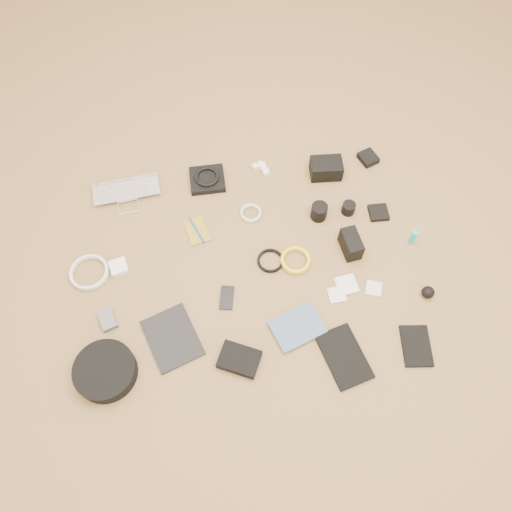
{
  "coord_description": "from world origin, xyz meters",
  "views": [
    {
      "loc": [
        -0.08,
        -0.95,
        1.84
      ],
      "look_at": [
        0.03,
        0.02,
        0.02
      ],
      "focal_mm": 35.0,
      "sensor_mm": 36.0,
      "label": 1
    }
  ],
  "objects": [
    {
      "name": "notebook_black_a",
      "position": [
        0.31,
        -0.44,
        0.01
      ],
      "size": [
        0.2,
        0.26,
        0.02
      ],
      "primitive_type": "cube",
      "rotation": [
        0.0,
        0.0,
        0.28
      ],
      "color": "black",
      "rests_on": "ground"
    },
    {
      "name": "headphones",
      "position": [
        -0.15,
        0.44,
        0.03
      ],
      "size": [
        0.12,
        0.12,
        0.01
      ],
      "primitive_type": "torus",
      "rotation": [
        0.0,
        0.0,
        0.14
      ],
      "color": "black",
      "rests_on": "headphone_pouch"
    },
    {
      "name": "charger_a",
      "position": [
        0.12,
        0.45,
        0.01
      ],
      "size": [
        0.03,
        0.03,
        0.03
      ],
      "primitive_type": "cube",
      "rotation": [
        0.0,
        0.0,
        0.18
      ],
      "color": "silver",
      "rests_on": "ground"
    },
    {
      "name": "notebook_olive",
      "position": [
        -0.21,
        0.18,
        0.0
      ],
      "size": [
        0.12,
        0.15,
        0.01
      ],
      "primitive_type": "cube",
      "rotation": [
        0.0,
        0.0,
        0.25
      ],
      "color": "olive",
      "rests_on": "ground"
    },
    {
      "name": "air_blower",
      "position": [
        0.69,
        -0.22,
        0.03
      ],
      "size": [
        0.06,
        0.06,
        0.05
      ],
      "primitive_type": "sphere",
      "rotation": [
        0.0,
        0.0,
        -0.09
      ],
      "color": "black",
      "rests_on": "ground"
    },
    {
      "name": "lens_pouch",
      "position": [
        0.6,
        0.48,
        0.01
      ],
      "size": [
        0.1,
        0.1,
        0.03
      ],
      "primitive_type": "cube",
      "rotation": [
        0.0,
        0.0,
        0.39
      ],
      "color": "black",
      "rests_on": "ground"
    },
    {
      "name": "lens_a",
      "position": [
        0.32,
        0.2,
        0.04
      ],
      "size": [
        0.09,
        0.09,
        0.08
      ],
      "primitive_type": "cylinder",
      "rotation": [
        0.0,
        0.0,
        0.27
      ],
      "color": "black",
      "rests_on": "ground"
    },
    {
      "name": "laptop",
      "position": [
        -0.51,
        0.38,
        0.01
      ],
      "size": [
        0.32,
        0.24,
        0.02
      ],
      "primitive_type": "imported",
      "rotation": [
        0.0,
        0.0,
        0.12
      ],
      "color": "silver",
      "rests_on": "ground"
    },
    {
      "name": "drive_case",
      "position": [
        -0.08,
        -0.41,
        0.02
      ],
      "size": [
        0.18,
        0.16,
        0.04
      ],
      "primitive_type": "cube",
      "rotation": [
        0.0,
        0.0,
        -0.42
      ],
      "color": "black",
      "rests_on": "ground"
    },
    {
      "name": "charger_d",
      "position": [
        0.07,
        0.49,
        0.01
      ],
      "size": [
        0.03,
        0.03,
        0.02
      ],
      "primitive_type": "cube",
      "rotation": [
        0.0,
        0.0,
        0.42
      ],
      "color": "silver",
      "rests_on": "ground"
    },
    {
      "name": "filter_case_right",
      "position": [
        0.48,
        -0.17,
        0.0
      ],
      "size": [
        0.08,
        0.08,
        0.01
      ],
      "primitive_type": "cube",
      "rotation": [
        0.0,
        0.0,
        -0.33
      ],
      "color": "silver",
      "rests_on": "ground"
    },
    {
      "name": "filter_case_mid",
      "position": [
        0.38,
        -0.15,
        0.01
      ],
      "size": [
        0.09,
        0.09,
        0.01
      ],
      "primitive_type": "cube",
      "rotation": [
        0.0,
        0.0,
        0.16
      ],
      "color": "silver",
      "rests_on": "ground"
    },
    {
      "name": "battery_charger",
      "position": [
        -0.58,
        -0.2,
        0.01
      ],
      "size": [
        0.08,
        0.1,
        0.02
      ],
      "primitive_type": "cube",
      "rotation": [
        0.0,
        0.0,
        0.35
      ],
      "color": "#56555A",
      "rests_on": "ground"
    },
    {
      "name": "flash",
      "position": [
        0.42,
        0.02,
        0.04
      ],
      "size": [
        0.08,
        0.13,
        0.09
      ],
      "primitive_type": "cube",
      "rotation": [
        0.0,
        0.0,
        0.16
      ],
      "color": "black",
      "rests_on": "ground"
    },
    {
      "name": "phone",
      "position": [
        -0.11,
        -0.15,
        0.0
      ],
      "size": [
        0.07,
        0.11,
        0.01
      ],
      "primitive_type": "cube",
      "rotation": [
        0.0,
        0.0,
        -0.17
      ],
      "color": "black",
      "rests_on": "ground"
    },
    {
      "name": "charger_c",
      "position": [
        0.1,
        0.49,
        0.01
      ],
      "size": [
        0.04,
        0.04,
        0.03
      ],
      "primitive_type": "cube",
      "rotation": [
        0.0,
        0.0,
        -0.26
      ],
      "color": "silver",
      "rests_on": "ground"
    },
    {
      "name": "card_reader",
      "position": [
        0.58,
        0.18,
        0.01
      ],
      "size": [
        0.08,
        0.08,
        0.02
      ],
      "primitive_type": "cube",
      "rotation": [
        0.0,
        0.0,
        -0.0
      ],
      "color": "black",
      "rests_on": "ground"
    },
    {
      "name": "cable_white_b",
      "position": [
        -0.66,
        0.02,
        0.01
      ],
      "size": [
        0.21,
        0.21,
        0.01
      ],
      "primitive_type": "torus",
      "rotation": [
        0.0,
        0.0,
        0.35
      ],
      "color": "silver",
      "rests_on": "ground"
    },
    {
      "name": "lens_cleaner",
      "position": [
        0.69,
        0.03,
        0.04
      ],
      "size": [
        0.03,
        0.03,
        0.08
      ],
      "primitive_type": "cylinder",
      "rotation": [
        0.0,
        0.0,
        0.26
      ],
      "color": "#1BAAB1",
      "rests_on": "ground"
    },
    {
      "name": "cable_black",
      "position": [
        0.08,
        -0.0,
        0.0
      ],
      "size": [
        0.12,
        0.12,
        0.01
      ],
      "primitive_type": "torus",
      "rotation": [
        0.0,
        0.0,
        0.14
      ],
      "color": "black",
      "rests_on": "ground"
    },
    {
      "name": "headphone_case",
      "position": [
        -0.58,
        -0.4,
        0.03
      ],
      "size": [
        0.29,
        0.29,
        0.06
      ],
      "primitive_type": "cylinder",
      "rotation": [
        0.0,
        0.0,
        -0.32
      ],
      "color": "black",
      "rests_on": "ground"
    },
    {
      "name": "lens_b",
      "position": [
        0.45,
        0.21,
        0.03
      ],
      "size": [
        0.07,
        0.07,
        0.05
      ],
      "primitive_type": "cylinder",
      "rotation": [
        0.0,
        0.0,
        -0.2
      ],
      "color": "black",
      "rests_on": "ground"
    },
    {
      "name": "paperback",
      "position": [
        0.18,
        -0.37,
        0.01
      ],
      "size": [
        0.23,
        0.2,
        0.02
      ],
      "primitive_type": "imported",
      "rotation": [
        0.0,
        0.0,
        1.93
      ],
      "color": "#455976",
      "rests_on": "ground"
    },
    {
      "name": "cable_white_a",
      "position": [
        0.03,
        0.24,
        0.01
      ],
      "size": [
        0.11,
        0.11,
        0.01
      ],
      "primitive_type": "torus",
      "rotation": [
        0.0,
        0.0,
        0.27
      ],
      "color": "silver",
      "rests_on": "ground"
    },
    {
      "name": "dslr_camera",
      "position": [
        0.39,
        0.42,
        0.04
      ],
      "size": [
        0.14,
        0.1,
        0.08
      ],
      "primitive_type": "cube",
      "rotation": [
        0.0,
        0.0,
        -0.04
      ],
      "color": "black",
      "rests_on": "ground"
    },
    {
      "name": "pen_blue",
      "position": [
        -0.21,
        0.18,
        0.01
      ],
      "size": [
        0.07,
        0.14,
        0.01
      ],
      "primitive_type": "cylinder",
      "rotation": [
        1.57,
        0.0,
        0.42
      ],
      "color": "#1643B5",
      "rests_on": "notebook_olive"
    },
    {
      "name": "headphone_pouch",
      "position": [
        -0.15,
        0.44,
        0.01
      ],
      "size": [
        0.16,
        0.15,
        0.03
      ],
      "primitive_type": "cube",
      "rotation": [
        0.0,
        0.0,
        0.03
      ],
      "color": "black",
      "rests_on": "ground"
    },
    {
      "name": "filter_case_left",
      "position": [
        0.33,
        -0.18,
        0.0
      ],
      "size": [
        0.07,
        0.07,
        0.01
      ],
      "primitive_type": "cube",
      "rotation": [
        0.0,
        0.0,
        0.07
      ],
      "color": "silver",
      "rests_on": "ground"
    },
    {
      "name": "cable_yellow",
      "position": [
        0.19,
        -0.02,
        0.01
      ],
      "size": [
        0.15,
        0.15,
        0.01
      ],
      "primitive_type": "torus",
      "rotation": [
        0.0,
        0.0,
        -0.22
      ],
      "color": "yellow",
      "rests_on": "ground"
    },
    {
      "name": "notebook_black_b",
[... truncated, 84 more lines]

